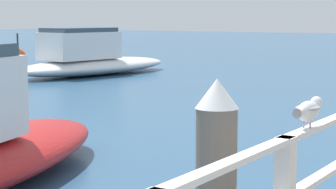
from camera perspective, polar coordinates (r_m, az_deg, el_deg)
seagull_foreground at (r=4.69m, az=12.59°, el=-1.36°), size 0.18×0.48×0.21m
boat_2 at (r=23.85m, az=-7.10°, el=3.19°), size 3.26×7.53×1.78m
channel_buoy at (r=30.36m, az=-13.43°, el=3.44°), size 0.70×0.70×1.40m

